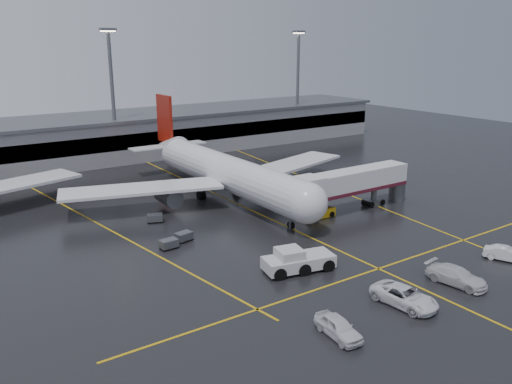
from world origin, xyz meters
TOP-DOWN VIEW (x-y plane):
  - ground at (0.00, 0.00)m, footprint 220.00×220.00m
  - apron_line_centre at (0.00, 0.00)m, footprint 0.25×90.00m
  - apron_line_stop at (0.00, -22.00)m, footprint 60.00×0.25m
  - apron_line_left at (-20.00, 10.00)m, footprint 9.99×69.35m
  - apron_line_right at (18.00, 10.00)m, footprint 7.57×69.64m
  - terminal at (0.00, 47.93)m, footprint 122.00×19.00m
  - light_mast_mid at (-5.00, 42.00)m, footprint 3.00×1.20m
  - light_mast_right at (40.00, 42.00)m, footprint 3.00×1.20m
  - main_airliner at (0.00, 9.70)m, footprint 48.80×45.60m
  - jet_bridge at (11.87, -6.00)m, footprint 19.90×3.40m
  - pushback_tractor at (-7.44, -17.49)m, footprint 7.91×4.57m
  - belt_loader at (6.29, -5.53)m, footprint 4.05×2.07m
  - service_van_a at (-4.05, -28.83)m, footprint 3.51×6.52m
  - service_van_b at (3.57, -28.83)m, footprint 3.29×6.30m
  - service_van_c at (13.15, -28.28)m, footprint 3.40×4.86m
  - service_van_d at (-12.58, -29.32)m, footprint 2.37×4.97m
  - baggage_cart_a at (-13.34, -3.25)m, footprint 2.23×1.70m
  - baggage_cart_b at (-15.84, -4.40)m, footprint 2.08×1.43m
  - baggage_cart_c at (-13.39, 5.06)m, footprint 2.34×1.95m

SIDE VIEW (x-z plane):
  - ground at x=0.00m, z-range 0.00..0.00m
  - apron_line_centre at x=0.00m, z-range 0.00..0.02m
  - apron_line_stop at x=0.00m, z-range 0.00..0.02m
  - apron_line_left at x=-20.00m, z-range 0.00..0.02m
  - apron_line_right at x=18.00m, z-range 0.00..0.02m
  - belt_loader at x=6.29m, z-range -0.63..1.87m
  - baggage_cart_a at x=-13.34m, z-range 0.07..1.19m
  - baggage_cart_b at x=-15.84m, z-range 0.07..1.19m
  - baggage_cart_c at x=-13.39m, z-range 0.07..1.19m
  - service_van_c at x=13.15m, z-range 0.00..1.52m
  - service_van_d at x=-12.58m, z-range 0.00..1.64m
  - service_van_a at x=-4.05m, z-range 0.00..1.74m
  - service_van_b at x=3.57m, z-range 0.00..1.74m
  - pushback_tractor at x=-7.44m, z-range -0.27..2.39m
  - jet_bridge at x=11.87m, z-range 0.91..6.96m
  - main_airliner at x=0.00m, z-range -2.84..11.26m
  - terminal at x=0.00m, z-range 0.02..8.62m
  - light_mast_mid at x=-5.00m, z-range 1.75..27.20m
  - light_mast_right at x=40.00m, z-range 1.75..27.20m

